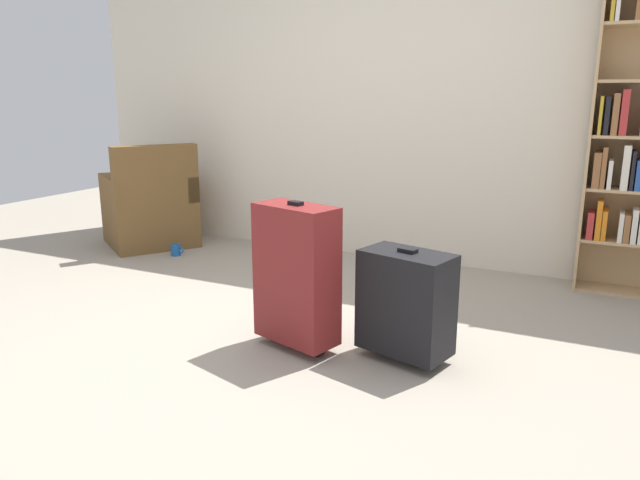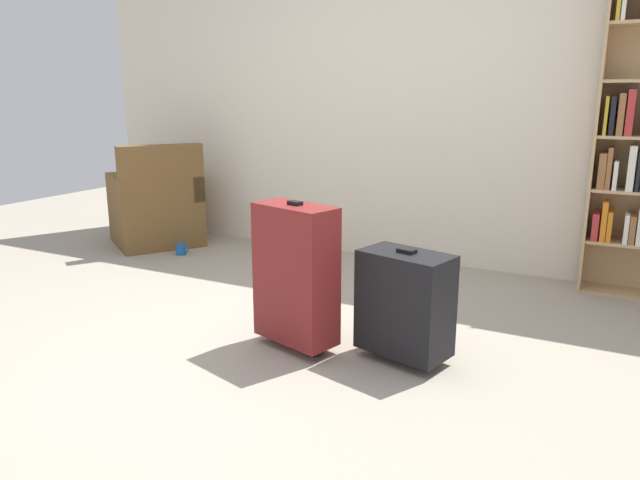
% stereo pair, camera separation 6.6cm
% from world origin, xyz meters
% --- Properties ---
extents(ground_plane, '(10.19, 10.19, 0.00)m').
position_xyz_m(ground_plane, '(0.00, 0.00, 0.00)').
color(ground_plane, '#9E9384').
extents(back_wall, '(5.82, 0.10, 2.60)m').
position_xyz_m(back_wall, '(0.00, 2.14, 1.30)').
color(back_wall, beige).
rests_on(back_wall, ground).
extents(armchair, '(0.97, 0.97, 0.90)m').
position_xyz_m(armchair, '(-2.11, 1.57, 0.32)').
color(armchair, brown).
rests_on(armchair, ground).
extents(mug, '(0.12, 0.08, 0.10)m').
position_xyz_m(mug, '(-1.68, 1.37, 0.05)').
color(mug, '#1959A5').
rests_on(mug, ground).
extents(suitcase_black, '(0.49, 0.35, 0.58)m').
position_xyz_m(suitcase_black, '(0.65, 0.29, 0.31)').
color(suitcase_black, black).
rests_on(suitcase_black, ground).
extents(suitcase_dark_red, '(0.48, 0.33, 0.79)m').
position_xyz_m(suitcase_dark_red, '(0.09, 0.18, 0.41)').
color(suitcase_dark_red, maroon).
rests_on(suitcase_dark_red, ground).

